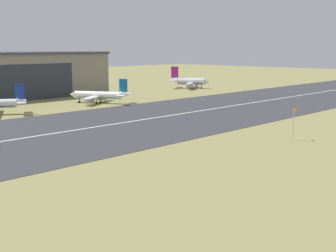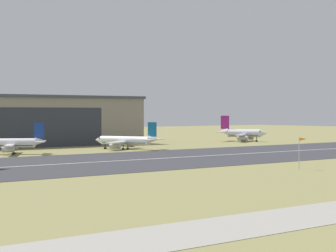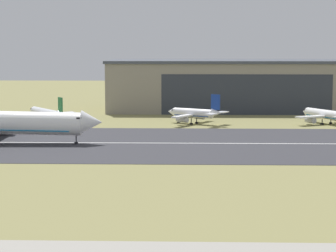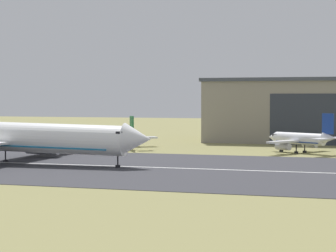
% 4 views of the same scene
% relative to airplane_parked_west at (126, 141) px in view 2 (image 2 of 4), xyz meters
% --- Properties ---
extents(ground_plane, '(623.06, 623.06, 0.00)m').
position_rel_airplane_parked_west_xyz_m(ground_plane, '(-21.52, -88.84, -2.58)').
color(ground_plane, olive).
extents(runway_strip, '(383.06, 51.46, 0.06)m').
position_rel_airplane_parked_west_xyz_m(runway_strip, '(-21.52, -36.18, -2.55)').
color(runway_strip, '#333338').
rests_on(runway_strip, ground_plane).
extents(runway_centreline, '(344.75, 0.70, 0.01)m').
position_rel_airplane_parked_west_xyz_m(runway_centreline, '(-21.52, -36.18, -2.52)').
color(runway_centreline, silver).
rests_on(runway_centreline, runway_strip).
extents(hangar_building, '(88.06, 32.52, 16.46)m').
position_rel_airplane_parked_west_xyz_m(hangar_building, '(-19.61, 39.49, 5.66)').
color(hangar_building, gray).
rests_on(hangar_building, ground_plane).
extents(airplane_parked_west, '(18.32, 21.07, 8.13)m').
position_rel_airplane_parked_west_xyz_m(airplane_parked_west, '(0.00, 0.00, 0.00)').
color(airplane_parked_west, white).
rests_on(airplane_parked_west, ground_plane).
extents(airplane_parked_east, '(19.40, 18.95, 9.62)m').
position_rel_airplane_parked_west_xyz_m(airplane_parked_east, '(63.18, 14.82, 0.44)').
color(airplane_parked_east, silver).
rests_on(airplane_parked_east, ground_plane).
extents(airplane_parked_far_east, '(17.23, 17.13, 8.32)m').
position_rel_airplane_parked_west_xyz_m(airplane_parked_far_east, '(-35.87, -0.49, 0.32)').
color(airplane_parked_far_east, white).
rests_on(airplane_parked_far_east, ground_plane).
extents(windsock_pole, '(2.07, 0.83, 6.25)m').
position_rel_airplane_parked_west_xyz_m(windsock_pole, '(-11.65, -76.80, 2.93)').
color(windsock_pole, '#B7B7BC').
rests_on(windsock_pole, ground_plane).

